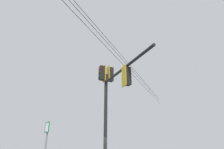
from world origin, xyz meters
TOP-DOWN VIEW (x-y plane):
  - signal_mast_assembly at (0.55, 0.09)m, footprint 0.96×5.15m
  - overhead_wire_span at (-0.63, -1.68)m, footprint 25.55×21.98m

SIDE VIEW (x-z plane):
  - signal_mast_assembly at x=0.55m, z-range 1.42..8.22m
  - overhead_wire_span at x=-0.63m, z-range 8.10..9.01m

